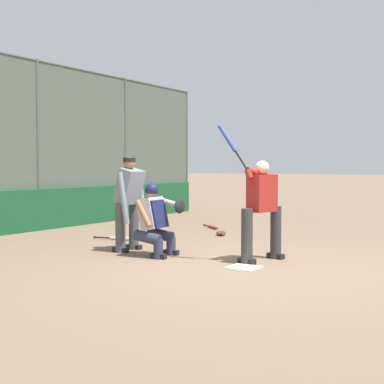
% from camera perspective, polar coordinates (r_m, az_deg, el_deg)
% --- Properties ---
extents(ground_plane, '(160.00, 160.00, 0.00)m').
position_cam_1_polar(ground_plane, '(7.75, 5.54, -8.03)').
color(ground_plane, '#7A604C').
extents(home_plate_marker, '(0.43, 0.43, 0.01)m').
position_cam_1_polar(home_plate_marker, '(7.75, 5.54, -7.99)').
color(home_plate_marker, white).
rests_on(home_plate_marker, ground_plane).
extents(batter_at_plate, '(0.86, 0.79, 2.07)m').
position_cam_1_polar(batter_at_plate, '(8.19, 7.39, -1.57)').
color(batter_at_plate, '#333333').
rests_on(batter_at_plate, ground_plane).
extents(catcher_behind_plate, '(0.64, 0.75, 1.18)m').
position_cam_1_polar(catcher_behind_plate, '(8.63, -3.86, -2.83)').
color(catcher_behind_plate, '#2D334C').
rests_on(catcher_behind_plate, ground_plane).
extents(umpire_home, '(0.65, 0.41, 1.61)m').
position_cam_1_polar(umpire_home, '(9.17, -6.73, -0.95)').
color(umpire_home, '#4C4C51').
rests_on(umpire_home, ground_plane).
extents(spare_bat_third_base_side, '(0.55, 0.69, 0.07)m').
position_cam_1_polar(spare_bat_third_base_side, '(12.43, 2.14, -3.76)').
color(spare_bat_third_base_side, black).
rests_on(spare_bat_third_base_side, ground_plane).
extents(spare_bat_first_base_side, '(0.23, 0.89, 0.07)m').
position_cam_1_polar(spare_bat_first_base_side, '(10.59, -7.83, -4.94)').
color(spare_bat_first_base_side, black).
rests_on(spare_bat_first_base_side, ground_plane).
extents(fielding_glove_on_dirt, '(0.28, 0.21, 0.10)m').
position_cam_1_polar(fielding_glove_on_dirt, '(11.19, 3.13, -4.41)').
color(fielding_glove_on_dirt, '#56331E').
rests_on(fielding_glove_on_dirt, ground_plane).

